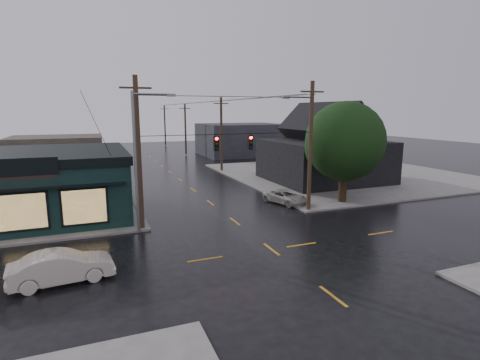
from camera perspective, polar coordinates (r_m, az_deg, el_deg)
name	(u,v)px	position (r m, az deg, el deg)	size (l,w,h in m)	color
ground_plane	(271,249)	(22.16, 4.82, -10.48)	(160.00, 160.00, 0.00)	black
sidewalk_ne	(343,174)	(49.00, 15.46, 0.90)	(28.00, 28.00, 0.15)	#64615E
pizza_shop	(12,184)	(32.39, -31.41, -0.58)	(16.30, 12.34, 4.90)	black
ne_building	(325,142)	(43.15, 12.80, 5.66)	(12.60, 11.60, 8.75)	black
corner_tree	(345,141)	(33.05, 15.70, 5.69)	(6.73, 6.73, 8.61)	black
utility_pole_nw	(143,230)	(26.36, -14.63, -7.34)	(2.00, 0.32, 10.15)	black
utility_pole_ne	(308,211)	(30.61, 10.35, -4.67)	(2.00, 0.32, 10.15)	black
utility_pole_far_a	(222,171)	(49.74, -2.81, 1.32)	(2.00, 0.32, 9.65)	black
utility_pole_far_b	(186,155)	(68.80, -8.21, 3.78)	(2.00, 0.32, 9.15)	black
utility_pole_far_c	(166,146)	(88.28, -11.26, 5.15)	(2.00, 0.32, 9.15)	black
span_signal_assembly	(233,142)	(26.79, -1.02, 5.74)	(13.00, 0.48, 1.23)	black
streetlight_nw	(139,233)	(25.67, -15.11, -7.85)	(5.40, 0.30, 9.15)	slate
streetlight_ne	(309,208)	(31.44, 10.45, -4.27)	(5.40, 0.30, 9.15)	slate
bg_building_west	(57,152)	(58.96, -26.14, 3.86)	(12.00, 10.00, 4.40)	#302823
bg_building_east	(241,139)	(68.54, 0.11, 6.22)	(14.00, 12.00, 5.60)	#242429
sedan_cream	(62,267)	(19.72, -25.48, -11.88)	(1.60, 4.58, 1.51)	beige
suv_silver	(286,197)	(32.64, 6.96, -2.58)	(1.92, 4.17, 1.16)	#ABA79E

